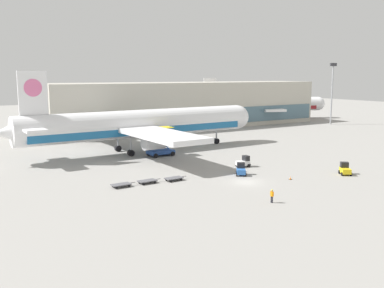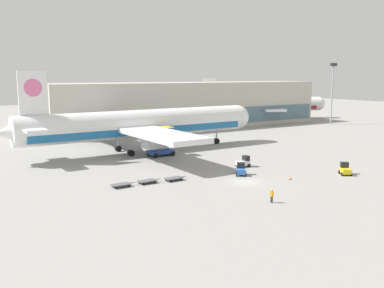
{
  "view_description": "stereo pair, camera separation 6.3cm",
  "coord_description": "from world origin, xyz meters",
  "px_view_note": "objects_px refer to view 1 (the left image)",
  "views": [
    {
      "loc": [
        -40.73,
        -49.53,
        16.21
      ],
      "look_at": [
        -0.61,
        14.59,
        4.0
      ],
      "focal_mm": 40.0,
      "sensor_mm": 36.0,
      "label": 1
    },
    {
      "loc": [
        -40.68,
        -49.57,
        16.21
      ],
      "look_at": [
        -0.61,
        14.59,
        4.0
      ],
      "focal_mm": 40.0,
      "sensor_mm": 36.0,
      "label": 2
    }
  ],
  "objects_px": {
    "airplane_distant": "(259,105)",
    "baggage_tug_far": "(345,169)",
    "airplane_main": "(138,125)",
    "baggage_dolly_third": "(174,178)",
    "baggage_tug_foreground": "(244,162)",
    "baggage_tug_mid": "(241,170)",
    "baggage_dolly_lead": "(121,185)",
    "ground_crew_near": "(272,195)",
    "baggage_dolly_second": "(147,181)",
    "scissor_lift_loader": "(161,145)",
    "traffic_cone_near": "(290,178)",
    "light_mast": "(332,89)"
  },
  "relations": [
    {
      "from": "airplane_main",
      "to": "baggage_dolly_third",
      "type": "height_order",
      "value": "airplane_main"
    },
    {
      "from": "baggage_tug_mid",
      "to": "baggage_dolly_lead",
      "type": "bearing_deg",
      "value": 116.38
    },
    {
      "from": "baggage_tug_far",
      "to": "baggage_dolly_lead",
      "type": "bearing_deg",
      "value": 106.32
    },
    {
      "from": "light_mast",
      "to": "airplane_main",
      "type": "xyz_separation_m",
      "value": [
        -76.57,
        -13.83,
        -6.0
      ]
    },
    {
      "from": "airplane_distant",
      "to": "baggage_tug_far",
      "type": "xyz_separation_m",
      "value": [
        -47.9,
        -77.2,
        -4.33
      ]
    },
    {
      "from": "airplane_distant",
      "to": "scissor_lift_loader",
      "type": "xyz_separation_m",
      "value": [
        -65.84,
        -46.27,
        -3.03
      ]
    },
    {
      "from": "airplane_distant",
      "to": "baggage_dolly_lead",
      "type": "distance_m",
      "value": 105.12
    },
    {
      "from": "baggage_dolly_second",
      "to": "ground_crew_near",
      "type": "relative_size",
      "value": 2.1
    },
    {
      "from": "baggage_tug_far",
      "to": "baggage_dolly_second",
      "type": "relative_size",
      "value": 0.75
    },
    {
      "from": "light_mast",
      "to": "airplane_main",
      "type": "relative_size",
      "value": 0.35
    },
    {
      "from": "baggage_tug_far",
      "to": "light_mast",
      "type": "bearing_deg",
      "value": -12.49
    },
    {
      "from": "scissor_lift_loader",
      "to": "baggage_dolly_third",
      "type": "height_order",
      "value": "scissor_lift_loader"
    },
    {
      "from": "airplane_distant",
      "to": "traffic_cone_near",
      "type": "height_order",
      "value": "airplane_distant"
    },
    {
      "from": "baggage_dolly_third",
      "to": "scissor_lift_loader",
      "type": "bearing_deg",
      "value": 65.47
    },
    {
      "from": "airplane_distant",
      "to": "traffic_cone_near",
      "type": "bearing_deg",
      "value": -106.6
    },
    {
      "from": "baggage_tug_foreground",
      "to": "baggage_dolly_third",
      "type": "xyz_separation_m",
      "value": [
        -15.6,
        -2.21,
        -0.49
      ]
    },
    {
      "from": "baggage_tug_mid",
      "to": "scissor_lift_loader",
      "type": "bearing_deg",
      "value": 43.85
    },
    {
      "from": "airplane_main",
      "to": "traffic_cone_near",
      "type": "relative_size",
      "value": 107.07
    },
    {
      "from": "airplane_distant",
      "to": "ground_crew_near",
      "type": "relative_size",
      "value": 27.78
    },
    {
      "from": "baggage_tug_mid",
      "to": "baggage_dolly_lead",
      "type": "xyz_separation_m",
      "value": [
        -19.68,
        3.22,
        -0.49
      ]
    },
    {
      "from": "airplane_distant",
      "to": "baggage_dolly_second",
      "type": "xyz_separation_m",
      "value": [
        -78.13,
        -65.19,
        -4.82
      ]
    },
    {
      "from": "light_mast",
      "to": "baggage_tug_foreground",
      "type": "relative_size",
      "value": 7.85
    },
    {
      "from": "airplane_main",
      "to": "ground_crew_near",
      "type": "relative_size",
      "value": 32.7
    },
    {
      "from": "ground_crew_near",
      "to": "baggage_tug_foreground",
      "type": "bearing_deg",
      "value": -38.4
    },
    {
      "from": "baggage_tug_foreground",
      "to": "baggage_dolly_second",
      "type": "xyz_separation_m",
      "value": [
        -19.87,
        -1.57,
        -0.49
      ]
    },
    {
      "from": "baggage_dolly_third",
      "to": "traffic_cone_near",
      "type": "relative_size",
      "value": 6.87
    },
    {
      "from": "airplane_distant",
      "to": "baggage_dolly_third",
      "type": "height_order",
      "value": "airplane_distant"
    },
    {
      "from": "baggage_dolly_third",
      "to": "baggage_dolly_second",
      "type": "bearing_deg",
      "value": 169.17
    },
    {
      "from": "ground_crew_near",
      "to": "traffic_cone_near",
      "type": "xyz_separation_m",
      "value": [
        11.0,
        7.73,
        -0.78
      ]
    },
    {
      "from": "baggage_dolly_second",
      "to": "baggage_tug_mid",
      "type": "bearing_deg",
      "value": -13.9
    },
    {
      "from": "baggage_tug_foreground",
      "to": "traffic_cone_near",
      "type": "bearing_deg",
      "value": -83.67
    },
    {
      "from": "baggage_tug_foreground",
      "to": "ground_crew_near",
      "type": "bearing_deg",
      "value": -114.5
    },
    {
      "from": "scissor_lift_loader",
      "to": "traffic_cone_near",
      "type": "height_order",
      "value": "scissor_lift_loader"
    },
    {
      "from": "baggage_dolly_lead",
      "to": "baggage_dolly_second",
      "type": "xyz_separation_m",
      "value": [
        4.21,
        -0.03,
        0.0
      ]
    },
    {
      "from": "traffic_cone_near",
      "to": "baggage_tug_mid",
      "type": "bearing_deg",
      "value": 125.68
    },
    {
      "from": "baggage_tug_far",
      "to": "scissor_lift_loader",
      "type": "bearing_deg",
      "value": 65.71
    },
    {
      "from": "traffic_cone_near",
      "to": "scissor_lift_loader",
      "type": "bearing_deg",
      "value": 105.35
    },
    {
      "from": "baggage_dolly_lead",
      "to": "ground_crew_near",
      "type": "distance_m",
      "value": 22.03
    },
    {
      "from": "baggage_tug_far",
      "to": "traffic_cone_near",
      "type": "xyz_separation_m",
      "value": [
        -10.08,
        2.28,
        -0.61
      ]
    },
    {
      "from": "airplane_main",
      "to": "ground_crew_near",
      "type": "height_order",
      "value": "airplane_main"
    },
    {
      "from": "baggage_tug_foreground",
      "to": "baggage_tug_far",
      "type": "relative_size",
      "value": 0.91
    },
    {
      "from": "airplane_distant",
      "to": "baggage_tug_far",
      "type": "bearing_deg",
      "value": -100.68
    },
    {
      "from": "baggage_tug_foreground",
      "to": "airplane_main",
      "type": "bearing_deg",
      "value": 117.17
    },
    {
      "from": "scissor_lift_loader",
      "to": "light_mast",
      "type": "bearing_deg",
      "value": 13.55
    },
    {
      "from": "light_mast",
      "to": "baggage_tug_foreground",
      "type": "distance_m",
      "value": 77.41
    },
    {
      "from": "light_mast",
      "to": "baggage_tug_mid",
      "type": "height_order",
      "value": "light_mast"
    },
    {
      "from": "baggage_tug_mid",
      "to": "baggage_tug_far",
      "type": "relative_size",
      "value": 1.0
    },
    {
      "from": "traffic_cone_near",
      "to": "light_mast",
      "type": "bearing_deg",
      "value": 36.06
    },
    {
      "from": "light_mast",
      "to": "ground_crew_near",
      "type": "height_order",
      "value": "light_mast"
    },
    {
      "from": "baggage_tug_far",
      "to": "traffic_cone_near",
      "type": "relative_size",
      "value": 5.18
    }
  ]
}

